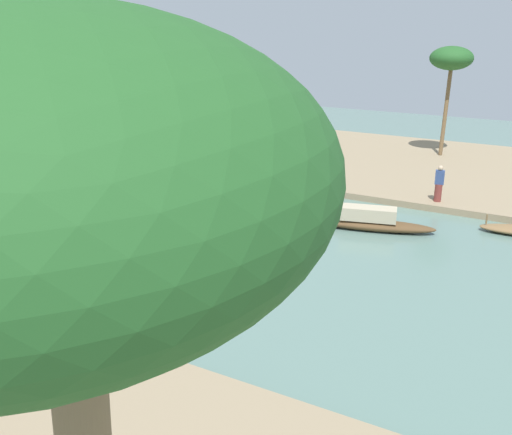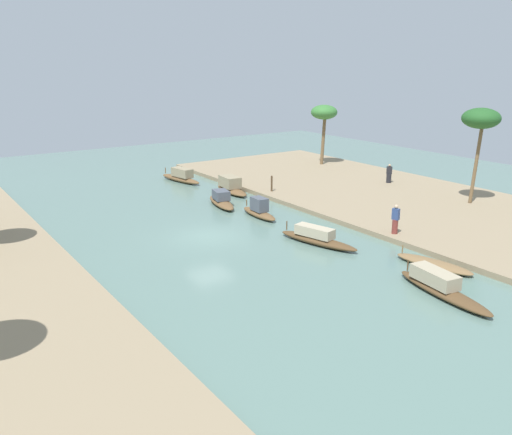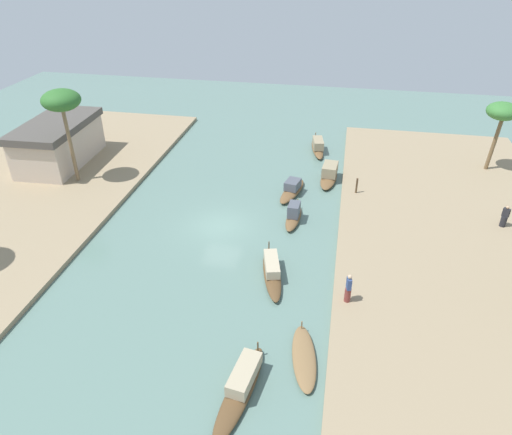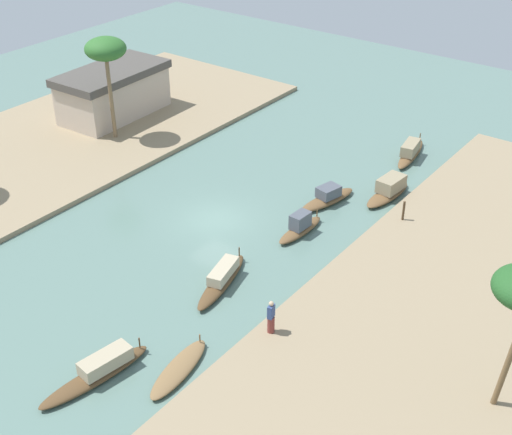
{
  "view_description": "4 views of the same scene",
  "coord_description": "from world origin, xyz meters",
  "px_view_note": "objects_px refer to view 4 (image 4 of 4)",
  "views": [
    {
      "loc": [
        -11.17,
        17.94,
        8.58
      ],
      "look_at": [
        -0.29,
        -2.1,
        0.51
      ],
      "focal_mm": 40.0,
      "sensor_mm": 36.0,
      "label": 1
    },
    {
      "loc": [
        -26.85,
        14.99,
        10.06
      ],
      "look_at": [
        -0.33,
        -3.14,
        0.72
      ],
      "focal_mm": 38.3,
      "sensor_mm": 36.0,
      "label": 2
    },
    {
      "loc": [
        -26.48,
        -7.63,
        17.22
      ],
      "look_at": [
        -0.2,
        -2.53,
        1.12
      ],
      "focal_mm": 33.28,
      "sensor_mm": 36.0,
      "label": 3
    },
    {
      "loc": [
        -26.84,
        -23.14,
        21.58
      ],
      "look_at": [
        0.46,
        -2.64,
        0.89
      ],
      "focal_mm": 49.45,
      "sensor_mm": 36.0,
      "label": 4
    }
  ],
  "objects_px": {
    "sampan_upstream_small": "(389,190)",
    "palm_tree_right_tall": "(106,50)",
    "sampan_downstream_large": "(328,197)",
    "sampan_near_left_bank": "(179,369)",
    "sampan_with_red_awning": "(99,371)",
    "sampan_with_tall_canopy": "(222,278)",
    "sampan_open_hull": "(300,227)",
    "sampan_foreground": "(411,152)",
    "mooring_post": "(404,211)",
    "riverside_building": "(113,92)",
    "person_by_mooring": "(271,318)"
  },
  "relations": [
    {
      "from": "sampan_downstream_large",
      "to": "palm_tree_right_tall",
      "type": "height_order",
      "value": "palm_tree_right_tall"
    },
    {
      "from": "sampan_open_hull",
      "to": "riverside_building",
      "type": "height_order",
      "value": "riverside_building"
    },
    {
      "from": "sampan_open_hull",
      "to": "riverside_building",
      "type": "bearing_deg",
      "value": 78.53
    },
    {
      "from": "sampan_with_tall_canopy",
      "to": "person_by_mooring",
      "type": "distance_m",
      "value": 4.77
    },
    {
      "from": "sampan_downstream_large",
      "to": "sampan_with_red_awning",
      "type": "xyz_separation_m",
      "value": [
        -18.66,
        -0.14,
        0.0
      ]
    },
    {
      "from": "sampan_downstream_large",
      "to": "palm_tree_right_tall",
      "type": "distance_m",
      "value": 18.19
    },
    {
      "from": "mooring_post",
      "to": "sampan_downstream_large",
      "type": "bearing_deg",
      "value": 95.92
    },
    {
      "from": "sampan_with_tall_canopy",
      "to": "palm_tree_right_tall",
      "type": "distance_m",
      "value": 20.25
    },
    {
      "from": "sampan_with_red_awning",
      "to": "person_by_mooring",
      "type": "xyz_separation_m",
      "value": [
        6.55,
        -4.34,
        0.71
      ]
    },
    {
      "from": "person_by_mooring",
      "to": "palm_tree_right_tall",
      "type": "distance_m",
      "value": 24.59
    },
    {
      "from": "sampan_open_hull",
      "to": "person_by_mooring",
      "type": "xyz_separation_m",
      "value": [
        -8.22,
        -3.89,
        0.65
      ]
    },
    {
      "from": "sampan_upstream_small",
      "to": "sampan_with_red_awning",
      "type": "xyz_separation_m",
      "value": [
        -21.59,
        2.49,
        -0.12
      ]
    },
    {
      "from": "sampan_with_tall_canopy",
      "to": "sampan_upstream_small",
      "type": "relative_size",
      "value": 1.2
    },
    {
      "from": "person_by_mooring",
      "to": "riverside_building",
      "type": "height_order",
      "value": "riverside_building"
    },
    {
      "from": "sampan_upstream_small",
      "to": "person_by_mooring",
      "type": "bearing_deg",
      "value": -168.59
    },
    {
      "from": "palm_tree_right_tall",
      "to": "sampan_near_left_bank",
      "type": "bearing_deg",
      "value": -127.11
    },
    {
      "from": "sampan_open_hull",
      "to": "palm_tree_right_tall",
      "type": "xyz_separation_m",
      "value": [
        2.38,
        17.6,
        6.21
      ]
    },
    {
      "from": "sampan_open_hull",
      "to": "palm_tree_right_tall",
      "type": "bearing_deg",
      "value": 85.13
    },
    {
      "from": "sampan_near_left_bank",
      "to": "sampan_upstream_small",
      "type": "bearing_deg",
      "value": -10.16
    },
    {
      "from": "sampan_upstream_small",
      "to": "palm_tree_right_tall",
      "type": "height_order",
      "value": "palm_tree_right_tall"
    },
    {
      "from": "mooring_post",
      "to": "riverside_building",
      "type": "relative_size",
      "value": 0.14
    },
    {
      "from": "sampan_foreground",
      "to": "palm_tree_right_tall",
      "type": "height_order",
      "value": "palm_tree_right_tall"
    },
    {
      "from": "sampan_upstream_small",
      "to": "riverside_building",
      "type": "relative_size",
      "value": 0.5
    },
    {
      "from": "sampan_upstream_small",
      "to": "sampan_downstream_large",
      "type": "height_order",
      "value": "sampan_upstream_small"
    },
    {
      "from": "sampan_with_red_awning",
      "to": "palm_tree_right_tall",
      "type": "bearing_deg",
      "value": 53.58
    },
    {
      "from": "sampan_with_tall_canopy",
      "to": "sampan_with_red_awning",
      "type": "bearing_deg",
      "value": 165.89
    },
    {
      "from": "mooring_post",
      "to": "sampan_with_tall_canopy",
      "type": "bearing_deg",
      "value": 156.62
    },
    {
      "from": "palm_tree_right_tall",
      "to": "sampan_downstream_large",
      "type": "bearing_deg",
      "value": -84.93
    },
    {
      "from": "sampan_open_hull",
      "to": "sampan_downstream_large",
      "type": "height_order",
      "value": "sampan_open_hull"
    },
    {
      "from": "sampan_downstream_large",
      "to": "riverside_building",
      "type": "xyz_separation_m",
      "value": [
        1.36,
        19.99,
        1.76
      ]
    },
    {
      "from": "sampan_downstream_large",
      "to": "sampan_with_red_awning",
      "type": "relative_size",
      "value": 0.81
    },
    {
      "from": "mooring_post",
      "to": "riverside_building",
      "type": "bearing_deg",
      "value": 88.01
    },
    {
      "from": "sampan_downstream_large",
      "to": "sampan_foreground",
      "type": "bearing_deg",
      "value": 4.9
    },
    {
      "from": "sampan_with_tall_canopy",
      "to": "sampan_near_left_bank",
      "type": "relative_size",
      "value": 1.22
    },
    {
      "from": "sampan_near_left_bank",
      "to": "sampan_with_red_awning",
      "type": "relative_size",
      "value": 0.77
    },
    {
      "from": "sampan_foreground",
      "to": "sampan_with_tall_canopy",
      "type": "bearing_deg",
      "value": 166.7
    },
    {
      "from": "sampan_with_red_awning",
      "to": "mooring_post",
      "type": "relative_size",
      "value": 4.59
    },
    {
      "from": "sampan_near_left_bank",
      "to": "sampan_with_red_awning",
      "type": "xyz_separation_m",
      "value": [
        -2.29,
        2.49,
        0.21
      ]
    },
    {
      "from": "sampan_foreground",
      "to": "riverside_building",
      "type": "xyz_separation_m",
      "value": [
        -7.37,
        21.22,
        1.69
      ]
    },
    {
      "from": "riverside_building",
      "to": "sampan_with_tall_canopy",
      "type": "bearing_deg",
      "value": -122.26
    },
    {
      "from": "sampan_open_hull",
      "to": "sampan_with_red_awning",
      "type": "xyz_separation_m",
      "value": [
        -14.77,
        0.45,
        -0.06
      ]
    },
    {
      "from": "sampan_downstream_large",
      "to": "sampan_open_hull",
      "type": "bearing_deg",
      "value": -158.46
    },
    {
      "from": "sampan_upstream_small",
      "to": "palm_tree_right_tall",
      "type": "relative_size",
      "value": 0.6
    },
    {
      "from": "sampan_open_hull",
      "to": "sampan_downstream_large",
      "type": "relative_size",
      "value": 0.84
    },
    {
      "from": "sampan_with_tall_canopy",
      "to": "riverside_building",
      "type": "height_order",
      "value": "riverside_building"
    },
    {
      "from": "sampan_with_red_awning",
      "to": "sampan_open_hull",
      "type": "bearing_deg",
      "value": 6.84
    },
    {
      "from": "palm_tree_right_tall",
      "to": "sampan_with_red_awning",
      "type": "bearing_deg",
      "value": -135.01
    },
    {
      "from": "sampan_foreground",
      "to": "sampan_downstream_large",
      "type": "height_order",
      "value": "sampan_foreground"
    },
    {
      "from": "person_by_mooring",
      "to": "mooring_post",
      "type": "height_order",
      "value": "person_by_mooring"
    },
    {
      "from": "person_by_mooring",
      "to": "mooring_post",
      "type": "bearing_deg",
      "value": 167.58
    }
  ]
}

